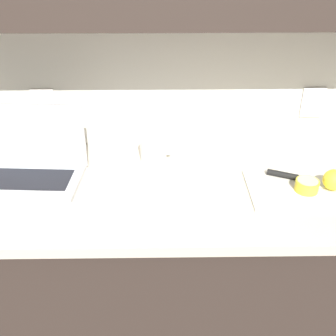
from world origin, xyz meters
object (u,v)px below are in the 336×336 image
(lemon_whole_beside, at_px, (334,180))
(knife, at_px, (292,177))
(laptop, at_px, (31,163))
(measuring_cup, at_px, (153,149))
(cutting_board, at_px, (295,189))
(lemon_half_cut, at_px, (307,185))

(lemon_whole_beside, bearing_deg, knife, 151.32)
(laptop, distance_m, measuring_cup, 0.45)
(lemon_whole_beside, relative_size, measuring_cup, 0.61)
(measuring_cup, bearing_deg, cutting_board, -24.68)
(measuring_cup, bearing_deg, knife, -18.43)
(knife, bearing_deg, laptop, -158.80)
(knife, distance_m, lemon_half_cut, 0.08)
(lemon_half_cut, relative_size, measuring_cup, 0.66)
(knife, xyz_separation_m, lemon_half_cut, (0.03, -0.07, 0.01))
(laptop, distance_m, cutting_board, 0.93)
(knife, height_order, measuring_cup, measuring_cup)
(laptop, distance_m, lemon_half_cut, 0.96)
(laptop, bearing_deg, lemon_half_cut, -3.43)
(lemon_half_cut, bearing_deg, laptop, 173.21)
(cutting_board, xyz_separation_m, lemon_half_cut, (0.03, -0.01, 0.02))
(lemon_half_cut, relative_size, lemon_whole_beside, 1.08)
(laptop, height_order, cutting_board, laptop)
(knife, xyz_separation_m, lemon_whole_beside, (0.12, -0.07, 0.03))
(laptop, distance_m, knife, 0.93)
(knife, relative_size, lemon_half_cut, 3.29)
(cutting_board, relative_size, lemon_half_cut, 4.14)
(knife, bearing_deg, cutting_board, -69.34)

